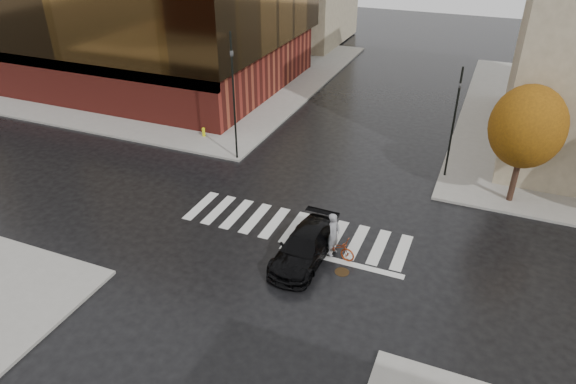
# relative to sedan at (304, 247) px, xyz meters

# --- Properties ---
(ground) EXTENTS (120.00, 120.00, 0.00)m
(ground) POSITION_rel_sedan_xyz_m (-1.42, 1.80, -0.71)
(ground) COLOR black
(ground) RESTS_ON ground
(sidewalk_nw) EXTENTS (30.00, 30.00, 0.15)m
(sidewalk_nw) POSITION_rel_sedan_xyz_m (-22.42, 22.80, -0.64)
(sidewalk_nw) COLOR gray
(sidewalk_nw) RESTS_ON ground
(crosswalk) EXTENTS (12.00, 3.00, 0.01)m
(crosswalk) POSITION_rel_sedan_xyz_m (-1.42, 2.30, -0.71)
(crosswalk) COLOR silver
(crosswalk) RESTS_ON ground
(tree_ne_a) EXTENTS (3.80, 3.80, 6.50)m
(tree_ne_a) POSITION_rel_sedan_xyz_m (8.58, 9.20, 3.75)
(tree_ne_a) COLOR black
(tree_ne_a) RESTS_ON sidewalk_ne
(sedan) EXTENTS (2.15, 4.96, 1.42)m
(sedan) POSITION_rel_sedan_xyz_m (0.00, 0.00, 0.00)
(sedan) COLOR black
(sedan) RESTS_ON ground
(cyclist) EXTENTS (2.10, 1.04, 2.29)m
(cyclist) POSITION_rel_sedan_xyz_m (1.19, 0.80, 0.07)
(cyclist) COLOR #912E0D
(cyclist) RESTS_ON ground
(traffic_light_nw) EXTENTS (0.23, 0.20, 7.92)m
(traffic_light_nw) POSITION_rel_sedan_xyz_m (-7.72, 8.10, 4.02)
(traffic_light_nw) COLOR black
(traffic_light_nw) RESTS_ON sidewalk_nw
(traffic_light_ne) EXTENTS (0.14, 0.17, 6.58)m
(traffic_light_ne) POSITION_rel_sedan_xyz_m (4.88, 10.80, 3.11)
(traffic_light_ne) COLOR black
(traffic_light_ne) RESTS_ON sidewalk_ne
(fire_hydrant) EXTENTS (0.23, 0.23, 0.65)m
(fire_hydrant) POSITION_rel_sedan_xyz_m (-11.42, 10.21, -0.21)
(fire_hydrant) COLOR #D1D50C
(fire_hydrant) RESTS_ON sidewalk_nw
(manhole) EXTENTS (0.80, 0.80, 0.01)m
(manhole) POSITION_rel_sedan_xyz_m (1.91, -0.20, -0.71)
(manhole) COLOR #422E17
(manhole) RESTS_ON ground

